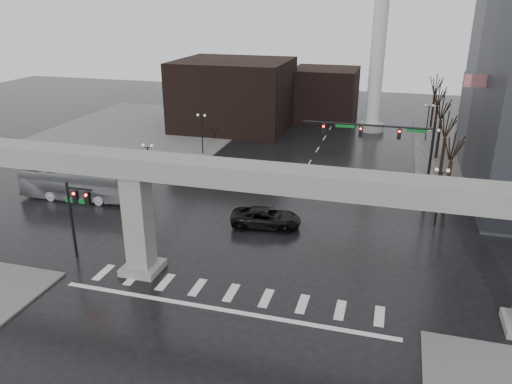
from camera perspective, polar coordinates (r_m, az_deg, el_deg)
ground at (r=34.58m, az=-2.31°, el=-10.56°), size 160.00×160.00×0.00m
sidewalk_nw at (r=75.22m, az=-12.76°, el=6.76°), size 28.00×36.00×0.15m
elevated_guideway at (r=31.15m, az=-0.28°, el=-0.10°), size 48.00×2.60×8.70m
building_far_left at (r=74.84m, az=-2.58°, el=11.05°), size 16.00×14.00×10.00m
building_far_mid at (r=81.91m, az=7.85°, el=11.05°), size 10.00×10.00×8.00m
smokestack at (r=74.10m, az=13.89°, el=16.89°), size 3.60×3.60×30.00m
signal_mast_arm at (r=48.28m, az=15.00°, el=5.64°), size 12.12×0.43×8.00m
signal_left_pole at (r=38.36m, az=-19.83°, el=-1.72°), size 2.30×0.30×6.00m
flagpole_assembly at (r=51.33m, az=22.38°, el=7.64°), size 2.06×0.12×12.00m
lamp_right_0 at (r=44.57m, az=20.29°, el=0.56°), size 1.22×0.32×5.11m
lamp_right_1 at (r=57.92m, az=19.55°, el=5.26°), size 1.22×0.32×5.11m
lamp_right_2 at (r=71.52m, az=19.08°, el=8.19°), size 1.22×0.32×5.11m
lamp_left_0 at (r=49.92m, az=-12.18°, el=3.58°), size 1.22×0.32×5.11m
lamp_left_1 at (r=62.13m, az=-6.21°, el=7.39°), size 1.22×0.32×5.11m
lamp_left_2 at (r=74.97m, az=-2.19°, el=9.88°), size 1.22×0.32×5.11m
tree_right_0 at (r=48.67m, az=21.14°, el=1.28°), size 1.09×1.58×7.50m
tree_right_1 at (r=56.26m, az=20.60°, el=4.01°), size 1.09×1.61×7.67m
tree_right_2 at (r=63.95m, az=20.18°, el=6.09°), size 1.10×1.63×7.85m
tree_right_3 at (r=71.70m, az=19.86°, el=7.72°), size 1.11×1.66×8.02m
tree_right_4 at (r=79.51m, az=19.59°, el=9.03°), size 1.12×1.69×8.19m
pickup_truck at (r=42.42m, az=1.14°, el=-2.97°), size 6.26×3.57×1.65m
city_bus at (r=51.15m, az=-19.89°, el=0.90°), size 11.20×3.20×3.08m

